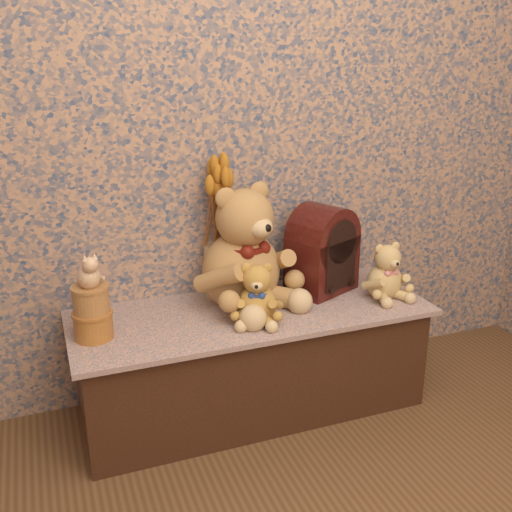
% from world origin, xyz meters
% --- Properties ---
extents(display_shelf, '(1.40, 0.54, 0.44)m').
position_xyz_m(display_shelf, '(0.00, 1.24, 0.22)').
color(display_shelf, '#3B5579').
rests_on(display_shelf, ground).
extents(teddy_large, '(0.55, 0.60, 0.52)m').
position_xyz_m(teddy_large, '(-0.01, 1.33, 0.70)').
color(teddy_large, '#A97941').
rests_on(teddy_large, display_shelf).
extents(teddy_medium, '(0.27, 0.29, 0.25)m').
position_xyz_m(teddy_medium, '(-0.01, 1.15, 0.56)').
color(teddy_medium, '#B07A31').
rests_on(teddy_medium, display_shelf).
extents(teddy_small, '(0.21, 0.25, 0.25)m').
position_xyz_m(teddy_small, '(0.56, 1.18, 0.56)').
color(teddy_small, tan).
rests_on(teddy_small, display_shelf).
extents(cathedral_radio, '(0.32, 0.28, 0.37)m').
position_xyz_m(cathedral_radio, '(0.35, 1.34, 0.62)').
color(cathedral_radio, '#360E09').
rests_on(cathedral_radio, display_shelf).
extents(ceramic_vase, '(0.16, 0.16, 0.22)m').
position_xyz_m(ceramic_vase, '(-0.07, 1.43, 0.55)').
color(ceramic_vase, tan).
rests_on(ceramic_vase, display_shelf).
extents(dried_stalks, '(0.25, 0.25, 0.43)m').
position_xyz_m(dried_stalks, '(-0.07, 1.43, 0.87)').
color(dried_stalks, '#B96E1D').
rests_on(dried_stalks, ceramic_vase).
extents(biscuit_tin_lower, '(0.15, 0.15, 0.10)m').
position_xyz_m(biscuit_tin_lower, '(-0.60, 1.21, 0.49)').
color(biscuit_tin_lower, gold).
rests_on(biscuit_tin_lower, display_shelf).
extents(biscuit_tin_upper, '(0.13, 0.13, 0.10)m').
position_xyz_m(biscuit_tin_upper, '(-0.60, 1.21, 0.58)').
color(biscuit_tin_upper, '#DBB460').
rests_on(biscuit_tin_upper, biscuit_tin_lower).
extents(cat_figurine, '(0.11, 0.12, 0.13)m').
position_xyz_m(cat_figurine, '(-0.60, 1.21, 0.70)').
color(cat_figurine, silver).
rests_on(cat_figurine, biscuit_tin_upper).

